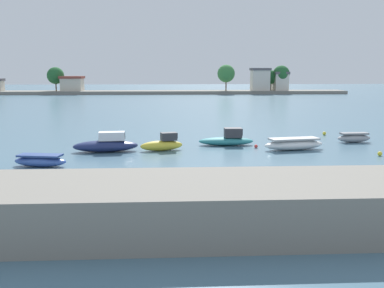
% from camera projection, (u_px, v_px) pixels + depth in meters
% --- Properties ---
extents(ground_plane, '(400.00, 400.00, 0.00)m').
position_uv_depth(ground_plane, '(61.00, 185.00, 26.94)').
color(ground_plane, slate).
extents(seawall_embankment, '(90.95, 5.75, 2.18)m').
position_uv_depth(seawall_embankment, '(15.00, 209.00, 18.75)').
color(seawall_embankment, gray).
rests_on(seawall_embankment, ground).
extents(moored_boat_1, '(4.10, 2.05, 0.89)m').
position_uv_depth(moored_boat_1, '(40.00, 161.00, 32.07)').
color(moored_boat_1, '#3856A8').
rests_on(moored_boat_1, ground).
extents(moored_boat_2, '(5.69, 2.47, 1.71)m').
position_uv_depth(moored_boat_2, '(107.00, 145.00, 37.88)').
color(moored_boat_2, navy).
rests_on(moored_boat_2, ground).
extents(moored_boat_3, '(3.92, 2.03, 1.56)m').
position_uv_depth(moored_boat_3, '(163.00, 144.00, 38.41)').
color(moored_boat_3, yellow).
rests_on(moored_boat_3, ground).
extents(moored_boat_4, '(5.13, 1.77, 1.63)m').
position_uv_depth(moored_boat_4, '(227.00, 139.00, 41.13)').
color(moored_boat_4, teal).
rests_on(moored_boat_4, ground).
extents(moored_boat_5, '(5.70, 2.60, 1.05)m').
position_uv_depth(moored_boat_5, '(294.00, 144.00, 38.79)').
color(moored_boat_5, white).
rests_on(moored_boat_5, ground).
extents(moored_boat_6, '(3.36, 1.24, 0.94)m').
position_uv_depth(moored_boat_6, '(354.00, 138.00, 42.87)').
color(moored_boat_6, '#9E9EA3').
rests_on(moored_boat_6, ground).
extents(mooring_buoy_0, '(0.37, 0.37, 0.37)m').
position_uv_depth(mooring_buoy_0, '(380.00, 154.00, 36.05)').
color(mooring_buoy_0, yellow).
rests_on(mooring_buoy_0, ground).
extents(mooring_buoy_1, '(0.32, 0.32, 0.32)m').
position_uv_depth(mooring_buoy_1, '(256.00, 146.00, 39.73)').
color(mooring_buoy_1, red).
rests_on(mooring_buoy_1, ground).
extents(mooring_buoy_2, '(0.38, 0.38, 0.38)m').
position_uv_depth(mooring_buoy_2, '(324.00, 133.00, 47.67)').
color(mooring_buoy_2, yellow).
rests_on(mooring_buoy_2, ground).
extents(distant_shoreline, '(119.71, 8.51, 8.62)m').
position_uv_depth(distant_shoreline, '(167.00, 85.00, 131.51)').
color(distant_shoreline, gray).
rests_on(distant_shoreline, ground).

